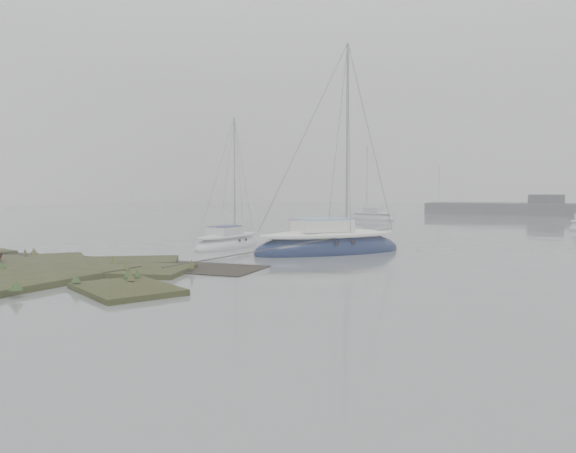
# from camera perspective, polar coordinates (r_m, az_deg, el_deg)

# --- Properties ---
(ground) EXTENTS (160.00, 160.00, 0.00)m
(ground) POSITION_cam_1_polar(r_m,az_deg,el_deg) (45.42, 10.56, -0.23)
(ground) COLOR slate
(ground) RESTS_ON ground
(sailboat_main) EXTENTS (7.02, 7.72, 11.12)m
(sailboat_main) POSITION_cam_1_polar(r_m,az_deg,el_deg) (27.77, 4.11, -2.00)
(sailboat_main) COLOR #0E193C
(sailboat_main) RESTS_ON ground
(sailboat_white) EXTENTS (1.91, 5.45, 7.63)m
(sailboat_white) POSITION_cam_1_polar(r_m,az_deg,el_deg) (30.60, -6.14, -1.68)
(sailboat_white) COLOR silver
(sailboat_white) RESTS_ON ground
(sailboat_far_a) EXTENTS (6.12, 4.24, 8.27)m
(sailboat_far_a) POSITION_cam_1_polar(r_m,az_deg,el_deg) (58.74, 8.53, 0.95)
(sailboat_far_a) COLOR #B7BCC1
(sailboat_far_a) RESTS_ON ground
(sailboat_far_c) EXTENTS (5.14, 3.30, 6.90)m
(sailboat_far_c) POSITION_cam_1_polar(r_m,az_deg,el_deg) (78.81, 15.44, 1.54)
(sailboat_far_c) COLOR silver
(sailboat_far_c) RESTS_ON ground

